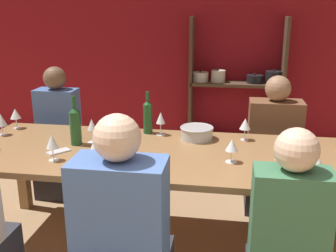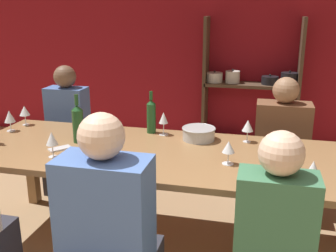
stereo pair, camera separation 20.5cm
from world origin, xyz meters
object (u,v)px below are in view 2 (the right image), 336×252
at_px(dining_table, 165,162).
at_px(person_far_b, 280,163).
at_px(wine_glass_red_a, 248,126).
at_px(cell_phone, 60,148).
at_px(wine_bottle_amber, 78,123).
at_px(wine_glass_white_c, 25,111).
at_px(mixing_bowl, 199,133).
at_px(wine_bottle_green, 151,116).
at_px(wine_glass_white_e, 229,148).
at_px(person_far_a, 70,145).
at_px(wine_glass_white_b, 93,144).
at_px(wine_glass_white_d, 313,170).
at_px(wine_glass_empty_b, 9,117).
at_px(wine_glass_red_b, 164,119).
at_px(shelf_unit, 250,105).
at_px(wine_glass_white_f, 276,158).
at_px(wine_glass_white_a, 52,139).
at_px(wine_glass_empty_a, 94,124).

bearing_deg(dining_table, person_far_b, 45.67).
distance_m(wine_glass_red_a, cell_phone, 1.31).
relative_size(wine_bottle_amber, wine_glass_white_c, 2.17).
height_order(mixing_bowl, wine_bottle_green, wine_bottle_green).
xyz_separation_m(wine_glass_white_e, person_far_a, (-1.53, 0.88, -0.41)).
relative_size(mixing_bowl, wine_glass_white_e, 1.65).
height_order(wine_glass_white_b, wine_glass_white_d, wine_glass_white_b).
height_order(wine_glass_empty_b, wine_glass_red_b, wine_glass_red_b).
bearing_deg(shelf_unit, wine_glass_white_f, -84.98).
height_order(shelf_unit, wine_glass_white_e, shelf_unit).
bearing_deg(wine_glass_red_b, wine_glass_white_a, -133.00).
height_order(wine_bottle_amber, wine_glass_empty_a, wine_bottle_amber).
bearing_deg(dining_table, wine_bottle_amber, 175.46).
relative_size(shelf_unit, wine_glass_red_a, 9.61).
xyz_separation_m(wine_bottle_green, person_far_a, (-0.90, 0.37, -0.43)).
relative_size(dining_table, wine_glass_red_a, 16.82).
distance_m(wine_glass_empty_a, cell_phone, 0.30).
bearing_deg(wine_bottle_green, mixing_bowl, -12.52).
bearing_deg(wine_glass_white_f, wine_bottle_green, 144.57).
bearing_deg(mixing_bowl, wine_glass_empty_b, -174.63).
distance_m(dining_table, person_far_a, 1.36).
xyz_separation_m(mixing_bowl, wine_glass_white_d, (0.71, -0.66, 0.06)).
xyz_separation_m(mixing_bowl, wine_glass_empty_b, (-1.46, -0.14, 0.07)).
height_order(wine_glass_red_a, wine_glass_white_d, wine_glass_red_a).
relative_size(wine_glass_red_a, wine_glass_white_d, 1.04).
height_order(wine_glass_red_a, wine_glass_empty_b, wine_glass_empty_b).
bearing_deg(wine_bottle_amber, wine_glass_red_a, 13.54).
bearing_deg(wine_bottle_amber, wine_glass_white_d, -15.02).
relative_size(wine_glass_white_a, person_far_a, 0.14).
distance_m(wine_glass_white_a, wine_glass_white_c, 0.85).
height_order(wine_bottle_amber, cell_phone, wine_bottle_amber).
bearing_deg(wine_glass_white_c, wine_glass_red_b, 0.52).
xyz_separation_m(shelf_unit, wine_glass_white_c, (-1.75, -1.86, 0.28)).
relative_size(wine_glass_empty_a, person_far_b, 0.15).
xyz_separation_m(dining_table, wine_glass_empty_b, (-1.28, 0.17, 0.19)).
bearing_deg(wine_bottle_amber, wine_glass_white_e, -8.98).
bearing_deg(wine_glass_red_b, shelf_unit, 72.43).
bearing_deg(wine_glass_white_f, wine_glass_white_e, 153.23).
bearing_deg(wine_glass_red_a, wine_bottle_green, 175.64).
distance_m(wine_glass_empty_a, wine_glass_white_f, 1.30).
relative_size(wine_glass_white_a, wine_glass_empty_b, 1.03).
height_order(wine_glass_white_c, wine_glass_white_e, wine_glass_white_c).
xyz_separation_m(wine_glass_empty_a, wine_glass_red_a, (1.07, 0.22, -0.01)).
height_order(shelf_unit, wine_glass_white_a, shelf_unit).
distance_m(wine_bottle_green, wine_glass_empty_b, 1.10).
distance_m(dining_table, wine_glass_white_e, 0.48).
xyz_separation_m(wine_glass_red_a, person_far_b, (0.27, 0.48, -0.44)).
bearing_deg(wine_glass_red_b, wine_glass_empty_a, -151.23).
bearing_deg(person_far_a, wine_glass_white_f, 150.65).
xyz_separation_m(wine_glass_white_e, cell_phone, (-1.13, -0.00, -0.10)).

